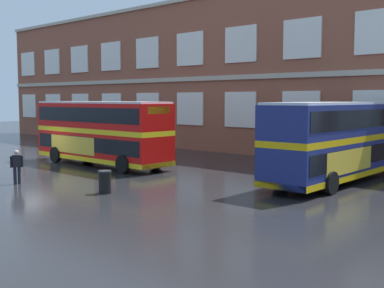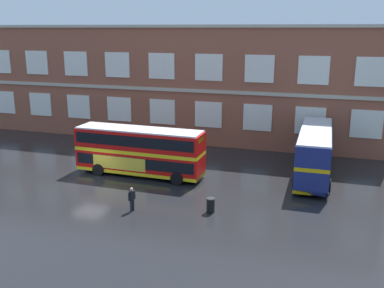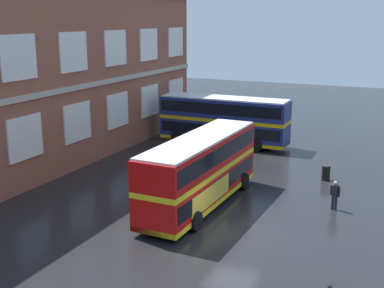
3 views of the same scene
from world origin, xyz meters
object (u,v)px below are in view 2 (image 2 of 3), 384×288
double_decker_middle (315,152)px  station_litter_bin (211,205)px  waiting_passenger (132,198)px  double_decker_near (140,151)px

double_decker_middle → station_litter_bin: size_ratio=10.70×
double_decker_middle → station_litter_bin: 11.80m
waiting_passenger → station_litter_bin: size_ratio=1.65×
station_litter_bin → double_decker_near: bearing=143.8°
waiting_passenger → double_decker_middle: bearing=44.3°
double_decker_near → double_decker_middle: same height
double_decker_near → station_litter_bin: (7.82, -5.73, -1.63)m
double_decker_middle → waiting_passenger: size_ratio=6.48×
waiting_passenger → station_litter_bin: (5.20, 1.42, -0.41)m
station_litter_bin → waiting_passenger: bearing=-164.8°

